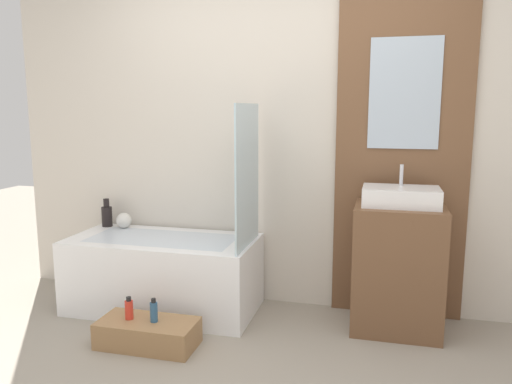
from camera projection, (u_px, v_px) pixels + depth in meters
wall_tiled_back at (279, 130)px, 3.64m from camera, size 4.20×0.06×2.60m
wall_wood_accent at (403, 130)px, 3.38m from camera, size 0.89×0.04×2.60m
bathtub at (164, 273)px, 3.64m from camera, size 1.35×0.66×0.53m
glass_shower_screen at (247, 176)px, 3.33m from camera, size 0.01×0.56×0.96m
wooden_step_bench at (148, 333)px, 3.09m from camera, size 0.61×0.29×0.16m
vanity_cabinet at (397, 268)px, 3.28m from camera, size 0.57×0.47×0.84m
sink at (401, 196)px, 3.20m from camera, size 0.48×0.31×0.26m
vase_tall_dark at (107, 215)px, 3.95m from camera, size 0.08×0.08×0.22m
vase_round_light at (124, 220)px, 3.90m from camera, size 0.12×0.12×0.12m
bottle_soap_primary at (129, 309)px, 3.09m from camera, size 0.05×0.05×0.14m
bottle_soap_secondary at (154, 311)px, 3.05m from camera, size 0.05×0.05×0.15m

